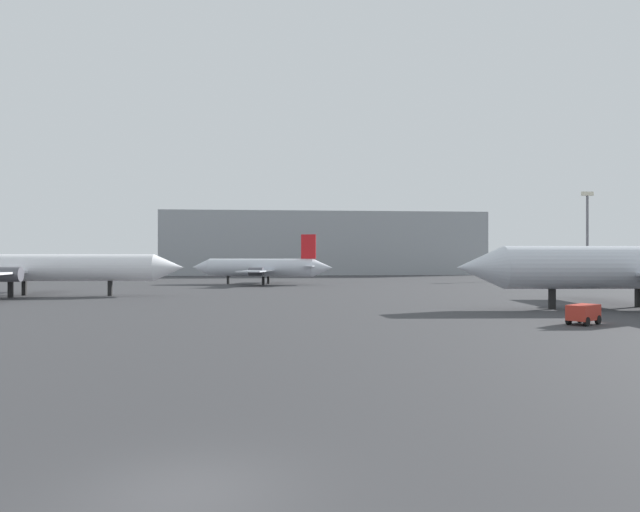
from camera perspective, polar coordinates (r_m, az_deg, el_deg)
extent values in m
plane|color=#38383A|center=(11.93, -13.44, -22.16)|extent=(600.00, 600.00, 0.00)
cylinder|color=silver|center=(55.43, 29.08, -1.00)|extent=(23.12, 5.25, 3.62)
cone|color=silver|center=(50.00, 15.65, -1.11)|extent=(4.23, 3.89, 3.62)
cylinder|color=#4C4C54|center=(60.24, 26.93, -1.61)|extent=(2.89, 1.86, 1.67)
cube|color=black|center=(52.23, 22.10, -3.99)|extent=(0.49, 0.49, 1.72)
cube|color=black|center=(57.71, 29.13, -3.61)|extent=(0.49, 0.49, 1.72)
cylinder|color=white|center=(71.16, -26.88, -1.04)|extent=(26.94, 3.14, 2.99)
cone|color=white|center=(67.02, -14.80, -1.11)|extent=(3.31, 3.01, 2.99)
cube|color=white|center=(71.68, -27.88, -1.40)|extent=(3.46, 22.20, 0.21)
cylinder|color=#4C4C54|center=(75.29, -26.07, -1.44)|extent=(2.62, 1.58, 1.57)
cylinder|color=#4C4C54|center=(67.49, -28.64, -1.61)|extent=(2.62, 1.58, 1.57)
cube|color=black|center=(68.51, -20.17, -3.05)|extent=(0.44, 0.44, 1.70)
cube|color=black|center=(73.36, -27.35, -2.85)|extent=(0.44, 0.44, 1.70)
cube|color=black|center=(70.15, -28.43, -2.98)|extent=(0.44, 0.44, 1.70)
cylinder|color=silver|center=(91.07, -5.92, -1.14)|extent=(17.03, 7.40, 2.79)
cone|color=silver|center=(94.43, -11.74, -1.10)|extent=(3.73, 3.54, 2.79)
cone|color=silver|center=(88.70, 0.28, -1.18)|extent=(3.73, 3.54, 2.79)
cube|color=silver|center=(90.83, -5.41, -1.41)|extent=(8.62, 18.85, 0.17)
cube|color=silver|center=(89.06, -0.93, -0.99)|extent=(3.37, 6.34, 0.12)
cube|color=red|center=(89.14, -1.15, 0.95)|extent=(2.29, 0.86, 3.80)
cylinder|color=#4C4C54|center=(87.60, -6.38, -1.56)|extent=(2.46, 1.86, 1.31)
cylinder|color=#4C4C54|center=(94.37, -5.11, -1.44)|extent=(2.46, 1.86, 1.31)
cube|color=black|center=(92.83, -9.13, -2.38)|extent=(0.45, 0.45, 1.27)
cube|color=black|center=(89.50, -5.67, -2.47)|extent=(0.45, 0.45, 1.27)
cube|color=black|center=(92.28, -5.16, -2.39)|extent=(0.45, 0.45, 1.27)
cube|color=red|center=(41.49, 24.74, -5.11)|extent=(2.71, 2.46, 1.00)
cylinder|color=black|center=(40.54, 25.01, -5.94)|extent=(0.60, 0.51, 0.60)
cylinder|color=black|center=(41.02, 23.51, -5.87)|extent=(0.60, 0.51, 0.60)
cylinder|color=black|center=(42.07, 25.94, -5.72)|extent=(0.60, 0.51, 0.60)
cylinder|color=black|center=(42.54, 24.48, -5.66)|extent=(0.60, 0.51, 0.60)
cylinder|color=slate|center=(125.90, 25.07, 1.72)|extent=(0.50, 0.50, 16.51)
cube|color=#F2EACC|center=(126.45, 25.07, 5.64)|extent=(2.40, 0.50, 0.80)
cube|color=#999EA3|center=(141.27, 0.35, 1.22)|extent=(76.69, 18.61, 14.97)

